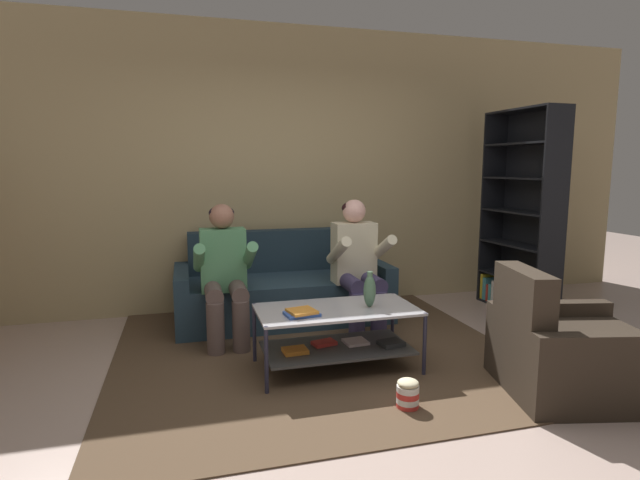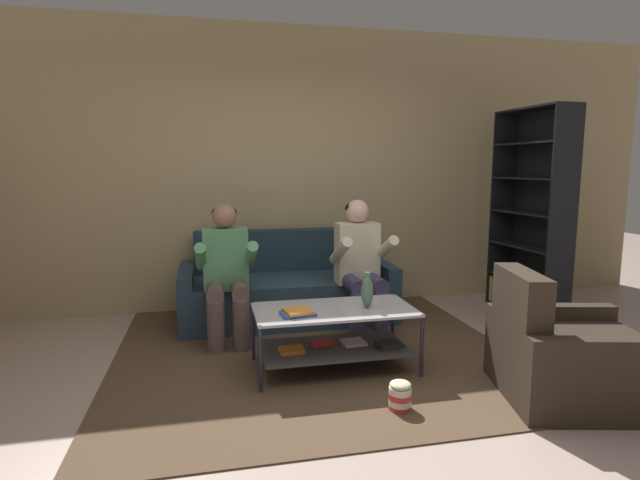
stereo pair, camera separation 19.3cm
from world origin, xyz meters
The scene contains 12 objects.
ground centered at (0.00, 0.00, 0.00)m, with size 16.80×16.80×0.00m, color #B59B90.
back_partition centered at (0.00, 2.46, 1.45)m, with size 8.40×0.12×2.90m, color tan.
couch centered at (-0.11, 1.94, 0.28)m, with size 2.02×0.88×0.84m.
person_seated_left centered at (-0.70, 1.41, 0.64)m, with size 0.50×0.58×1.17m.
person_seated_right centered at (0.48, 1.42, 0.65)m, with size 0.50×0.58×1.19m.
coffee_table centered at (0.04, 0.61, 0.30)m, with size 1.16×0.59×0.46m.
area_rug centered at (-0.04, 1.15, 0.01)m, with size 3.10×3.27×0.01m.
vase centered at (0.27, 0.59, 0.59)m, with size 0.09×0.09×0.26m.
book_stack centered at (-0.25, 0.51, 0.48)m, with size 0.25×0.21×0.04m.
bookshelf centered at (2.34, 1.64, 0.81)m, with size 0.35×0.93×2.05m.
armchair centered at (1.38, -0.15, 0.27)m, with size 1.03×0.98×0.83m.
popcorn_tub centered at (0.28, -0.08, 0.09)m, with size 0.14×0.14×0.19m.
Camera 2 is at (-0.82, -2.78, 1.48)m, focal length 28.00 mm.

